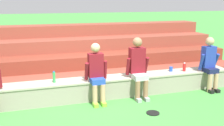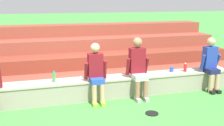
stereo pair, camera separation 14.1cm
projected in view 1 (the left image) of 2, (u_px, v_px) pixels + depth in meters
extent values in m
plane|color=#428E3D|center=(95.00, 102.00, 6.08)|extent=(80.00, 80.00, 0.00)
cube|color=gray|center=(93.00, 89.00, 6.24)|extent=(7.20, 0.48, 0.48)
cube|color=#ABA28E|center=(92.00, 80.00, 6.19)|extent=(7.24, 0.52, 0.04)
cube|color=brown|center=(85.00, 81.00, 7.02)|extent=(9.24, 0.78, 0.36)
cube|color=maroon|center=(80.00, 67.00, 7.70)|extent=(9.24, 0.78, 0.73)
cube|color=brown|center=(75.00, 56.00, 8.38)|extent=(9.24, 0.78, 1.09)
cube|color=brown|center=(71.00, 46.00, 9.06)|extent=(9.24, 0.78, 1.46)
cylinder|color=tan|center=(95.00, 95.00, 5.81)|extent=(0.11, 0.11, 0.48)
cylinder|color=tan|center=(103.00, 95.00, 5.86)|extent=(0.11, 0.11, 0.48)
cube|color=#8CD833|center=(95.00, 105.00, 5.82)|extent=(0.10, 0.22, 0.08)
cube|color=#8CD833|center=(103.00, 104.00, 5.87)|extent=(0.10, 0.22, 0.08)
cube|color=#2347B2|center=(97.00, 81.00, 5.89)|extent=(0.30, 0.32, 0.12)
cube|color=maroon|center=(96.00, 65.00, 5.94)|extent=(0.33, 0.20, 0.53)
sphere|color=tan|center=(95.00, 48.00, 5.84)|extent=(0.21, 0.21, 0.21)
cylinder|color=maroon|center=(87.00, 71.00, 5.88)|extent=(0.08, 0.21, 0.42)
cylinder|color=maroon|center=(105.00, 70.00, 6.01)|extent=(0.08, 0.14, 0.43)
cylinder|color=#996B4C|center=(138.00, 91.00, 6.10)|extent=(0.11, 0.11, 0.48)
cylinder|color=#996B4C|center=(146.00, 90.00, 6.15)|extent=(0.11, 0.11, 0.48)
cube|color=#99999E|center=(138.00, 100.00, 6.10)|extent=(0.10, 0.22, 0.08)
cube|color=#99999E|center=(146.00, 99.00, 6.16)|extent=(0.10, 0.22, 0.08)
cube|color=#B2B2B7|center=(140.00, 77.00, 6.18)|extent=(0.33, 0.33, 0.12)
cube|color=maroon|center=(137.00, 60.00, 6.27)|extent=(0.36, 0.20, 0.60)
sphere|color=#996B4C|center=(137.00, 42.00, 6.17)|extent=(0.22, 0.22, 0.22)
cylinder|color=maroon|center=(128.00, 67.00, 6.21)|extent=(0.08, 0.18, 0.43)
cylinder|color=maroon|center=(146.00, 65.00, 6.35)|extent=(0.08, 0.22, 0.42)
cylinder|color=tan|center=(210.00, 83.00, 6.67)|extent=(0.11, 0.11, 0.48)
cylinder|color=tan|center=(216.00, 82.00, 6.72)|extent=(0.11, 0.11, 0.48)
cube|color=black|center=(210.00, 91.00, 6.67)|extent=(0.10, 0.22, 0.08)
cube|color=black|center=(216.00, 90.00, 6.73)|extent=(0.10, 0.22, 0.08)
cube|color=#191E47|center=(210.00, 70.00, 6.74)|extent=(0.29, 0.32, 0.12)
cube|color=#23389E|center=(208.00, 57.00, 6.78)|extent=(0.32, 0.20, 0.54)
sphere|color=tan|center=(210.00, 41.00, 6.69)|extent=(0.21, 0.21, 0.21)
cylinder|color=#23389E|center=(202.00, 62.00, 6.73)|extent=(0.08, 0.18, 0.43)
cylinder|color=#23389E|center=(216.00, 61.00, 6.85)|extent=(0.08, 0.24, 0.42)
cylinder|color=green|center=(54.00, 77.00, 5.89)|extent=(0.06, 0.06, 0.24)
cylinder|color=blue|center=(54.00, 72.00, 5.86)|extent=(0.04, 0.04, 0.02)
cylinder|color=blue|center=(214.00, 65.00, 7.14)|extent=(0.07, 0.07, 0.18)
cylinder|color=red|center=(214.00, 61.00, 7.11)|extent=(0.04, 0.04, 0.02)
cylinder|color=red|center=(184.00, 67.00, 6.83)|extent=(0.08, 0.08, 0.20)
cylinder|color=white|center=(185.00, 63.00, 6.80)|extent=(0.05, 0.05, 0.02)
cylinder|color=blue|center=(171.00, 69.00, 6.82)|extent=(0.09, 0.09, 0.12)
cylinder|color=black|center=(153.00, 113.00, 5.46)|extent=(0.27, 0.27, 0.02)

